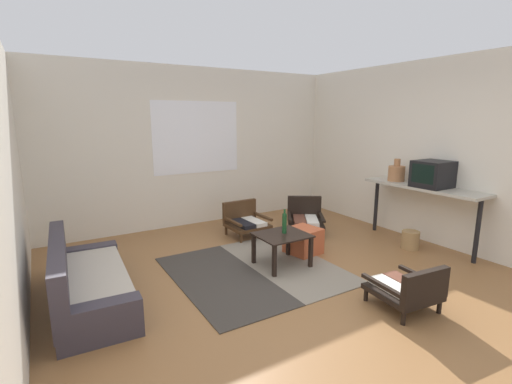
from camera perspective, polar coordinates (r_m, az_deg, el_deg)
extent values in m
plane|color=olive|center=(4.20, 7.43, -14.79)|extent=(7.80, 7.80, 0.00)
cube|color=silver|center=(6.46, -9.46, 6.95)|extent=(5.60, 0.12, 2.70)
cube|color=white|center=(6.39, -9.30, 8.45)|extent=(1.55, 0.01, 1.22)
cube|color=silver|center=(6.00, 26.34, 5.55)|extent=(0.12, 6.60, 2.70)
cube|color=#38332D|center=(4.39, -5.71, -13.44)|extent=(0.96, 2.00, 0.01)
cube|color=gray|center=(4.84, 4.78, -10.97)|extent=(0.96, 2.00, 0.01)
cube|color=#38333D|center=(4.19, -24.21, -14.07)|extent=(0.76, 1.75, 0.24)
cube|color=#B2A899|center=(4.13, -23.98, -11.91)|extent=(0.65, 1.57, 0.10)
cube|color=#38333D|center=(4.08, -28.52, -10.85)|extent=(0.22, 1.72, 0.57)
cube|color=#38333D|center=(4.88, -24.98, -9.72)|extent=(0.69, 0.21, 0.35)
cube|color=#38333D|center=(3.48, -23.25, -18.42)|extent=(0.69, 0.21, 0.35)
cube|color=black|center=(4.61, 4.12, -6.74)|extent=(0.63, 0.56, 0.02)
cube|color=black|center=(4.73, -0.36, -8.93)|extent=(0.04, 0.04, 0.40)
cube|color=black|center=(5.02, 5.09, -7.75)|extent=(0.04, 0.04, 0.40)
cube|color=black|center=(4.36, 2.90, -10.81)|extent=(0.04, 0.04, 0.40)
cube|color=black|center=(4.67, 8.59, -9.37)|extent=(0.04, 0.04, 0.40)
cylinder|color=#472D19|center=(5.77, 2.10, -6.41)|extent=(0.04, 0.04, 0.15)
cylinder|color=#472D19|center=(5.51, -2.37, -7.32)|extent=(0.04, 0.04, 0.15)
cylinder|color=#472D19|center=(6.15, -0.44, -5.25)|extent=(0.04, 0.04, 0.15)
cylinder|color=#472D19|center=(5.91, -4.72, -6.03)|extent=(0.04, 0.04, 0.15)
cube|color=#472D19|center=(5.80, -1.35, -5.31)|extent=(0.61, 0.57, 0.05)
cube|color=silver|center=(5.82, -0.37, -4.67)|extent=(0.21, 0.50, 0.06)
cube|color=black|center=(5.72, -2.15, -4.99)|extent=(0.21, 0.50, 0.06)
cube|color=#472D19|center=(5.95, -2.61, -2.94)|extent=(0.60, 0.09, 0.33)
cube|color=#472D19|center=(5.91, 0.96, -3.81)|extent=(0.06, 0.56, 0.04)
cube|color=#472D19|center=(5.63, -3.79, -4.63)|extent=(0.06, 0.56, 0.04)
cylinder|color=black|center=(4.06, 16.91, -15.16)|extent=(0.04, 0.04, 0.13)
cylinder|color=black|center=(4.37, 21.66, -13.53)|extent=(0.04, 0.04, 0.13)
cylinder|color=black|center=(3.76, 22.17, -17.87)|extent=(0.04, 0.04, 0.13)
cylinder|color=black|center=(4.09, 26.86, -15.80)|extent=(0.04, 0.04, 0.13)
cube|color=black|center=(4.02, 21.99, -14.37)|extent=(0.61, 0.63, 0.05)
cube|color=silver|center=(3.94, 20.85, -13.92)|extent=(0.23, 0.53, 0.06)
cube|color=brown|center=(4.08, 22.80, -13.22)|extent=(0.23, 0.53, 0.06)
cube|color=black|center=(3.80, 25.10, -13.28)|extent=(0.56, 0.13, 0.30)
cube|color=black|center=(3.80, 19.41, -13.81)|extent=(0.10, 0.58, 0.04)
cube|color=black|center=(4.15, 24.59, -12.00)|extent=(0.10, 0.58, 0.04)
cylinder|color=black|center=(5.79, 10.38, -6.54)|extent=(0.04, 0.04, 0.15)
cylinder|color=black|center=(5.75, 5.58, -6.55)|extent=(0.04, 0.04, 0.15)
cylinder|color=black|center=(6.30, 9.73, -5.03)|extent=(0.04, 0.04, 0.15)
cylinder|color=black|center=(6.26, 5.32, -5.02)|extent=(0.04, 0.04, 0.15)
cube|color=black|center=(5.99, 7.78, -4.87)|extent=(0.81, 0.82, 0.05)
cube|color=silver|center=(5.96, 8.75, -4.42)|extent=(0.46, 0.56, 0.06)
cube|color=brown|center=(5.95, 6.86, -4.41)|extent=(0.46, 0.56, 0.06)
cube|color=black|center=(6.20, 7.60, -2.30)|extent=(0.51, 0.37, 0.36)
cube|color=black|center=(5.99, 10.30, -3.81)|extent=(0.38, 0.54, 0.04)
cube|color=black|center=(5.94, 5.29, -3.80)|extent=(0.38, 0.54, 0.04)
cube|color=#BC5633|center=(5.13, 7.44, -7.61)|extent=(0.48, 0.48, 0.36)
cube|color=#B2AD9E|center=(5.78, 24.79, 0.72)|extent=(0.48, 1.76, 0.04)
cylinder|color=black|center=(5.48, 31.47, -5.32)|extent=(0.06, 0.06, 0.85)
cylinder|color=black|center=(6.35, 18.36, -2.01)|extent=(0.06, 0.06, 0.85)
cube|color=black|center=(5.68, 26.03, 2.55)|extent=(0.47, 0.43, 0.37)
cube|color=black|center=(5.49, 24.74, 2.60)|extent=(0.01, 0.34, 0.26)
cylinder|color=#A87047|center=(6.03, 21.21, 2.72)|extent=(0.25, 0.25, 0.23)
cylinder|color=#A87047|center=(6.01, 21.33, 4.34)|extent=(0.09, 0.09, 0.11)
cylinder|color=#194723|center=(4.62, 4.49, -4.96)|extent=(0.06, 0.06, 0.25)
cylinder|color=#194723|center=(4.58, 4.52, -3.08)|extent=(0.03, 0.03, 0.06)
cylinder|color=#9E7A4C|center=(5.72, 23.09, -6.95)|extent=(0.25, 0.25, 0.26)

